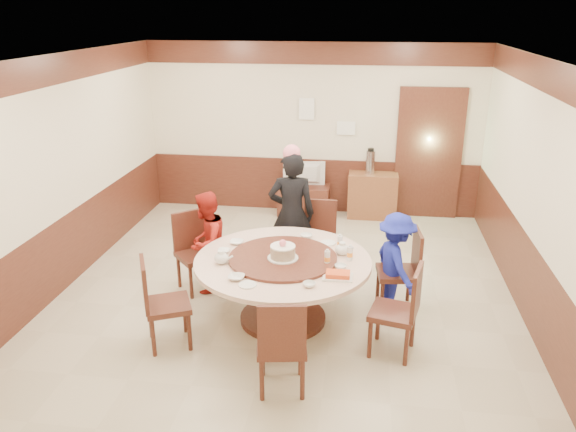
# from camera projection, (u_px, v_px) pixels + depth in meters

# --- Properties ---
(room) EXTENTS (6.00, 6.04, 2.84)m
(room) POSITION_uv_depth(u_px,v_px,m) (288.00, 208.00, 6.62)
(room) COLOR #BFB599
(room) RESTS_ON ground
(banquet_table) EXTENTS (1.92, 1.92, 0.78)m
(banquet_table) POSITION_uv_depth(u_px,v_px,m) (283.00, 277.00, 6.13)
(banquet_table) COLOR #482016
(banquet_table) RESTS_ON ground
(chair_0) EXTENTS (0.50, 0.49, 0.97)m
(chair_0) POSITION_uv_depth(u_px,v_px,m) (398.00, 284.00, 6.46)
(chair_0) COLOR #482016
(chair_0) RESTS_ON ground
(chair_1) EXTENTS (0.44, 0.45, 0.97)m
(chair_1) POSITION_uv_depth(u_px,v_px,m) (319.00, 252.00, 7.31)
(chair_1) COLOR #482016
(chair_1) RESTS_ON ground
(chair_2) EXTENTS (0.62, 0.62, 0.97)m
(chair_2) POSITION_uv_depth(u_px,v_px,m) (197.00, 266.00, 6.93)
(chair_2) COLOR #482016
(chair_2) RESTS_ON ground
(chair_3) EXTENTS (0.59, 0.59, 0.97)m
(chair_3) POSITION_uv_depth(u_px,v_px,m) (167.00, 318.00, 5.76)
(chair_3) COLOR #482016
(chair_3) RESTS_ON ground
(chair_4) EXTENTS (0.51, 0.52, 0.97)m
(chair_4) POSITION_uv_depth(u_px,v_px,m) (282.00, 360.00, 5.07)
(chair_4) COLOR #482016
(chair_4) RESTS_ON ground
(chair_5) EXTENTS (0.54, 0.53, 0.97)m
(chair_5) POSITION_uv_depth(u_px,v_px,m) (395.00, 326.00, 5.62)
(chair_5) COLOR #482016
(chair_5) RESTS_ON ground
(person_standing) EXTENTS (0.65, 0.47, 1.64)m
(person_standing) POSITION_uv_depth(u_px,v_px,m) (292.00, 214.00, 7.18)
(person_standing) COLOR black
(person_standing) RESTS_ON ground
(person_red) EXTENTS (0.59, 0.70, 1.26)m
(person_red) POSITION_uv_depth(u_px,v_px,m) (207.00, 242.00, 6.79)
(person_red) COLOR #A81E16
(person_red) RESTS_ON ground
(person_blue) EXTENTS (0.70, 0.87, 1.18)m
(person_blue) POSITION_uv_depth(u_px,v_px,m) (396.00, 263.00, 6.33)
(person_blue) COLOR #18219D
(person_blue) RESTS_ON ground
(birthday_cake) EXTENTS (0.33, 0.33, 0.22)m
(birthday_cake) POSITION_uv_depth(u_px,v_px,m) (283.00, 252.00, 5.98)
(birthday_cake) COLOR white
(birthday_cake) RESTS_ON banquet_table
(teapot_left) EXTENTS (0.17, 0.15, 0.13)m
(teapot_left) POSITION_uv_depth(u_px,v_px,m) (221.00, 258.00, 5.93)
(teapot_left) COLOR white
(teapot_left) RESTS_ON banquet_table
(teapot_right) EXTENTS (0.17, 0.15, 0.13)m
(teapot_right) POSITION_uv_depth(u_px,v_px,m) (342.00, 250.00, 6.15)
(teapot_right) COLOR white
(teapot_right) RESTS_ON banquet_table
(bowl_0) EXTENTS (0.16, 0.16, 0.04)m
(bowl_0) POSITION_uv_depth(u_px,v_px,m) (237.00, 242.00, 6.44)
(bowl_0) COLOR white
(bowl_0) RESTS_ON banquet_table
(bowl_1) EXTENTS (0.13, 0.13, 0.04)m
(bowl_1) POSITION_uv_depth(u_px,v_px,m) (309.00, 284.00, 5.46)
(bowl_1) COLOR white
(bowl_1) RESTS_ON banquet_table
(bowl_2) EXTENTS (0.16, 0.16, 0.04)m
(bowl_2) POSITION_uv_depth(u_px,v_px,m) (236.00, 277.00, 5.60)
(bowl_2) COLOR white
(bowl_2) RESTS_ON banquet_table
(bowl_3) EXTENTS (0.13, 0.13, 0.04)m
(bowl_3) POSITION_uv_depth(u_px,v_px,m) (341.00, 267.00, 5.83)
(bowl_3) COLOR white
(bowl_3) RESTS_ON banquet_table
(bowl_4) EXTENTS (0.14, 0.14, 0.03)m
(bowl_4) POSITION_uv_depth(u_px,v_px,m) (224.00, 251.00, 6.22)
(bowl_4) COLOR white
(bowl_4) RESTS_ON banquet_table
(bowl_5) EXTENTS (0.14, 0.14, 0.04)m
(bowl_5) POSITION_uv_depth(u_px,v_px,m) (306.00, 236.00, 6.60)
(bowl_5) COLOR white
(bowl_5) RESTS_ON banquet_table
(saucer_near) EXTENTS (0.18, 0.18, 0.01)m
(saucer_near) POSITION_uv_depth(u_px,v_px,m) (248.00, 285.00, 5.48)
(saucer_near) COLOR white
(saucer_near) RESTS_ON banquet_table
(saucer_far) EXTENTS (0.18, 0.18, 0.01)m
(saucer_far) POSITION_uv_depth(u_px,v_px,m) (328.00, 243.00, 6.46)
(saucer_far) COLOR white
(saucer_far) RESTS_ON banquet_table
(shrimp_platter) EXTENTS (0.30, 0.20, 0.06)m
(shrimp_platter) POSITION_uv_depth(u_px,v_px,m) (338.00, 275.00, 5.63)
(shrimp_platter) COLOR white
(shrimp_platter) RESTS_ON banquet_table
(bottle_0) EXTENTS (0.06, 0.06, 0.16)m
(bottle_0) POSITION_uv_depth(u_px,v_px,m) (327.00, 258.00, 5.89)
(bottle_0) COLOR white
(bottle_0) RESTS_ON banquet_table
(bottle_1) EXTENTS (0.06, 0.06, 0.16)m
(bottle_1) POSITION_uv_depth(u_px,v_px,m) (350.00, 254.00, 6.00)
(bottle_1) COLOR white
(bottle_1) RESTS_ON banquet_table
(bottle_2) EXTENTS (0.06, 0.06, 0.16)m
(bottle_2) POSITION_uv_depth(u_px,v_px,m) (340.00, 242.00, 6.28)
(bottle_2) COLOR white
(bottle_2) RESTS_ON banquet_table
(tv_stand) EXTENTS (0.85, 0.45, 0.50)m
(tv_stand) POSITION_uv_depth(u_px,v_px,m) (304.00, 200.00, 9.47)
(tv_stand) COLOR #482016
(tv_stand) RESTS_ON ground
(television) EXTENTS (0.71, 0.17, 0.40)m
(television) POSITION_uv_depth(u_px,v_px,m) (304.00, 174.00, 9.31)
(television) COLOR gray
(television) RESTS_ON tv_stand
(side_cabinet) EXTENTS (0.80, 0.40, 0.75)m
(side_cabinet) POSITION_uv_depth(u_px,v_px,m) (372.00, 195.00, 9.30)
(side_cabinet) COLOR brown
(side_cabinet) RESTS_ON ground
(thermos) EXTENTS (0.15, 0.15, 0.38)m
(thermos) POSITION_uv_depth(u_px,v_px,m) (370.00, 162.00, 9.11)
(thermos) COLOR silver
(thermos) RESTS_ON side_cabinet
(notice_left) EXTENTS (0.25, 0.00, 0.35)m
(notice_left) POSITION_uv_depth(u_px,v_px,m) (307.00, 109.00, 9.13)
(notice_left) COLOR white
(notice_left) RESTS_ON room
(notice_right) EXTENTS (0.30, 0.00, 0.22)m
(notice_right) POSITION_uv_depth(u_px,v_px,m) (346.00, 128.00, 9.15)
(notice_right) COLOR white
(notice_right) RESTS_ON room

